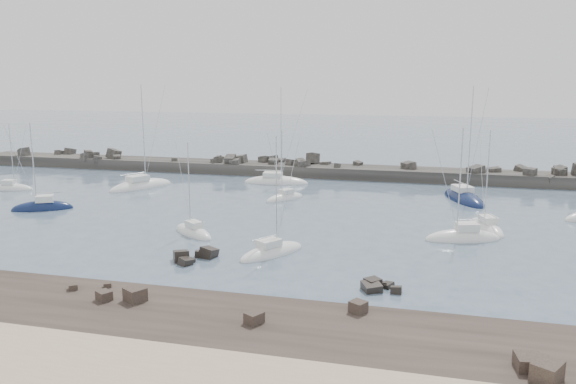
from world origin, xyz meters
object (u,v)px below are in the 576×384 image
Objects in this scene: sailboat_1 at (43,208)px; sailboat_8 at (463,239)px; sailboat_7 at (463,199)px; sailboat_0 at (11,189)px; sailboat_2 at (141,187)px; sailboat_5 at (285,199)px; sailboat_3 at (276,182)px; sailboat_6 at (272,253)px; sailboat_4 at (193,233)px; sailboat_9 at (486,228)px.

sailboat_8 is (50.23, -1.28, -0.00)m from sailboat_1.
sailboat_7 reaches higher than sailboat_8.
sailboat_2 reaches higher than sailboat_0.
sailboat_0 is 40.78m from sailboat_5.
sailboat_3 is 12.02m from sailboat_5.
sailboat_6 is at bearing -122.48° from sailboat_7.
sailboat_8 is at bearing -9.93° from sailboat_0.
sailboat_4 reaches higher than sailboat_0.
sailboat_6 is 24.57m from sailboat_9.
sailboat_1 reaches higher than sailboat_9.
sailboat_8 reaches higher than sailboat_1.
sailboat_0 is at bearing -175.18° from sailboat_5.
sailboat_2 is at bearing 136.50° from sailboat_6.
sailboat_2 is 1.32× the size of sailboat_8.
sailboat_7 is (51.33, 18.66, -0.01)m from sailboat_1.
sailboat_5 is (40.64, 3.43, -0.01)m from sailboat_0.
sailboat_9 is (1.58, -15.14, -0.00)m from sailboat_7.
sailboat_5 is 0.87× the size of sailboat_9.
sailboat_0 is at bearing 155.98° from sailboat_6.
sailboat_0 is 1.00× the size of sailboat_4.
sailboat_9 is at bearing -5.42° from sailboat_0.
sailboat_2 is 49.52m from sailboat_9.
sailboat_6 is 0.73× the size of sailboat_7.
sailboat_4 reaches higher than sailboat_5.
sailboat_8 is at bearing -93.15° from sailboat_7.
sailboat_9 is at bearing 60.87° from sailboat_8.
sailboat_2 is at bearing 159.27° from sailboat_8.
sailboat_0 is 1.03× the size of sailboat_5.
sailboat_5 is 26.61m from sailboat_8.
sailboat_8 is (22.33, -14.46, 0.03)m from sailboat_5.
sailboat_1 reaches higher than sailboat_4.
sailboat_5 is at bearing 147.08° from sailboat_8.
sailboat_4 is 10.92m from sailboat_6.
sailboat_2 reaches higher than sailboat_3.
sailboat_4 is 0.65× the size of sailboat_7.
sailboat_6 is at bearing -25.11° from sailboat_4.
sailboat_1 reaches higher than sailboat_5.
sailboat_1 is 16.61m from sailboat_2.
sailboat_6 reaches higher than sailboat_9.
sailboat_7 is (46.38, 2.80, -0.01)m from sailboat_2.
sailboat_1 is 33.89m from sailboat_3.
sailboat_0 is 49.81m from sailboat_6.
sailboat_3 is at bearing 24.62° from sailboat_2.
sailboat_4 is (-0.68, -30.28, 0.00)m from sailboat_3.
sailboat_9 is (65.65, -6.23, 0.01)m from sailboat_0.
sailboat_0 reaches higher than sailboat_5.
sailboat_2 is 1.56× the size of sailboat_4.
sailboat_4 is (22.86, -5.90, -0.02)m from sailboat_1.
sailboat_4 is (35.61, -15.65, -0.00)m from sailboat_0.
sailboat_4 is 19.73m from sailboat_5.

